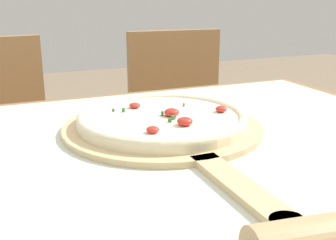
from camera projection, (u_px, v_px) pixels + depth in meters
dining_table at (193, 207)px, 0.80m from camera, size 1.16×1.00×0.75m
towel_cloth at (194, 151)px, 0.76m from camera, size 1.08×0.92×0.00m
pizza_peel at (167, 130)px, 0.85m from camera, size 0.41×0.64×0.01m
pizza at (163, 118)px, 0.87m from camera, size 0.35×0.35×0.04m
chair_right at (181, 127)px, 1.68m from camera, size 0.43×0.43×0.89m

